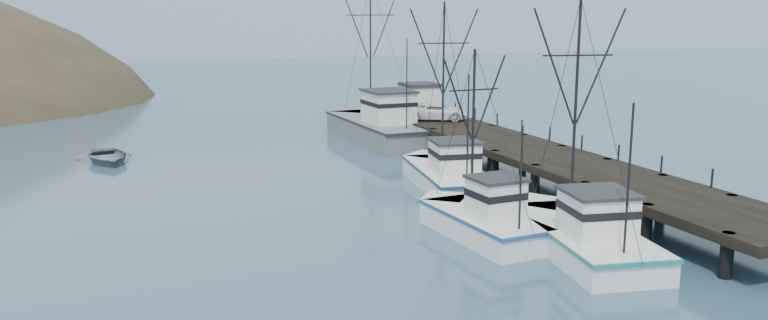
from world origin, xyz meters
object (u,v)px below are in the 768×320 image
Objects in this scene: trawler_near at (579,234)px; trawler_far at (447,174)px; pier_shed at (420,98)px; pickup_truck at (437,112)px; work_vessel at (378,126)px; trawler_mid at (480,220)px; motorboat at (108,162)px; pier at (529,152)px.

trawler_near is 14.16m from trawler_far.
pier_shed is 0.61× the size of pickup_truck.
trawler_far reaches higher than pier_shed.
trawler_mid is at bearing -100.01° from work_vessel.
motorboat is (-20.55, 30.14, -0.82)m from trawler_near.
trawler_near is 32.24m from work_vessel.
pier is 2.59× the size of work_vessel.
trawler_near is (-6.20, -14.68, -0.87)m from pier.
trawler_near is 1.25× the size of trawler_mid.
pier is 14.20m from pickup_truck.
trawler_near is 3.77× the size of pier_shed.
trawler_mid is 0.57× the size of work_vessel.
trawler_far reaches higher than pickup_truck.
motorboat is at bearing -174.51° from pier_shed.
pier reaches higher than motorboat.
trawler_far is 18.14m from work_vessel.
work_vessel reaches higher than pickup_truck.
pier is 30.94m from motorboat.
pier_shed is (6.07, 18.52, 2.60)m from trawler_far.
trawler_near is at bearing -93.10° from work_vessel.
pier_shed is at bearing 72.42° from trawler_mid.
trawler_mid is at bearing -175.17° from pickup_truck.
trawler_far reaches higher than pier.
trawler_near is at bearing -112.88° from pier.
motorboat is (-22.29, -2.05, -1.23)m from work_vessel.
trawler_near is 29.48m from pickup_truck.
trawler_far is (3.11, 10.45, 0.00)m from trawler_mid.
trawler_far reaches higher than trawler_mid.
trawler_far is (-6.38, -0.52, -0.87)m from pier.
pickup_truck is at bearing -10.14° from motorboat.
pier_shed is 3.91m from pickup_truck.
trawler_near is at bearing -166.66° from pickup_truck.
trawler_far is (-0.18, 14.16, 0.00)m from trawler_near.
trawler_mid is 1.67× the size of motorboat.
trawler_near is 1.00× the size of trawler_far.
trawler_mid is at bearing -130.84° from pier.
work_vessel reaches higher than trawler_mid.
motorboat is (-26.44, -2.54, -3.42)m from pier_shed.
trawler_mid is 3.01× the size of pier_shed.
pier is at bearing -153.77° from pickup_truck.
trawler_mid is at bearing -107.58° from pier_shed.
trawler_mid is 1.83× the size of pickup_truck.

